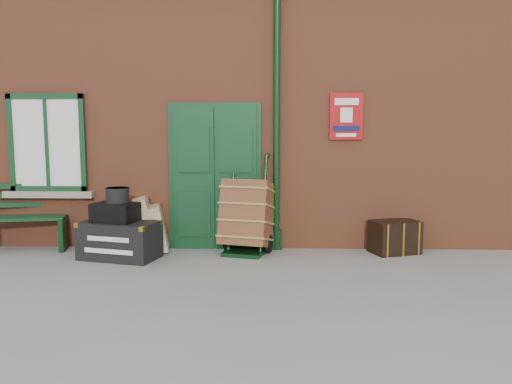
{
  "coord_description": "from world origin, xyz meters",
  "views": [
    {
      "loc": [
        0.57,
        -6.18,
        1.83
      ],
      "look_at": [
        0.36,
        0.6,
        1.0
      ],
      "focal_mm": 35.0,
      "sensor_mm": 36.0,
      "label": 1
    }
  ],
  "objects_px": {
    "houdini_trunk": "(120,240)",
    "porter_trolley": "(247,215)",
    "bench": "(9,216)",
    "dark_trunk": "(395,237)"
  },
  "relations": [
    {
      "from": "houdini_trunk",
      "to": "porter_trolley",
      "type": "bearing_deg",
      "value": 27.36
    },
    {
      "from": "bench",
      "to": "porter_trolley",
      "type": "bearing_deg",
      "value": -11.32
    },
    {
      "from": "porter_trolley",
      "to": "dark_trunk",
      "type": "bearing_deg",
      "value": 15.02
    },
    {
      "from": "porter_trolley",
      "to": "bench",
      "type": "bearing_deg",
      "value": -166.53
    },
    {
      "from": "houdini_trunk",
      "to": "bench",
      "type": "bearing_deg",
      "value": 179.75
    },
    {
      "from": "porter_trolley",
      "to": "houdini_trunk",
      "type": "bearing_deg",
      "value": -152.52
    },
    {
      "from": "bench",
      "to": "dark_trunk",
      "type": "relative_size",
      "value": 2.59
    },
    {
      "from": "porter_trolley",
      "to": "dark_trunk",
      "type": "relative_size",
      "value": 2.16
    },
    {
      "from": "bench",
      "to": "houdini_trunk",
      "type": "xyz_separation_m",
      "value": [
        1.86,
        -0.48,
        -0.26
      ]
    },
    {
      "from": "bench",
      "to": "houdini_trunk",
      "type": "relative_size",
      "value": 1.64
    }
  ]
}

